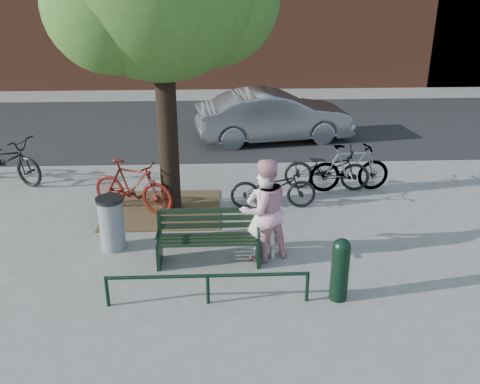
{
  "coord_description": "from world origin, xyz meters",
  "views": [
    {
      "loc": [
        0.19,
        -8.02,
        4.72
      ],
      "look_at": [
        0.58,
        1.0,
        0.89
      ],
      "focal_mm": 40.0,
      "sensor_mm": 36.0,
      "label": 1
    }
  ],
  "objects_px": {
    "park_bench": "(208,236)",
    "person_left": "(264,216)",
    "litter_bin": "(112,223)",
    "person_right": "(264,210)",
    "bicycle_c": "(273,187)",
    "bollard": "(340,267)",
    "parked_car": "(274,116)"
  },
  "relations": [
    {
      "from": "parked_car",
      "to": "person_right",
      "type": "bearing_deg",
      "value": 163.9
    },
    {
      "from": "park_bench",
      "to": "bicycle_c",
      "type": "xyz_separation_m",
      "value": [
        1.33,
        2.14,
        -0.01
      ]
    },
    {
      "from": "litter_bin",
      "to": "parked_car",
      "type": "height_order",
      "value": "parked_car"
    },
    {
      "from": "person_left",
      "to": "litter_bin",
      "type": "bearing_deg",
      "value": -5.81
    },
    {
      "from": "bicycle_c",
      "to": "person_right",
      "type": "bearing_deg",
      "value": 169.46
    },
    {
      "from": "park_bench",
      "to": "person_right",
      "type": "height_order",
      "value": "person_right"
    },
    {
      "from": "person_left",
      "to": "litter_bin",
      "type": "height_order",
      "value": "person_left"
    },
    {
      "from": "person_left",
      "to": "person_right",
      "type": "bearing_deg",
      "value": -0.0
    },
    {
      "from": "person_right",
      "to": "litter_bin",
      "type": "height_order",
      "value": "person_right"
    },
    {
      "from": "person_right",
      "to": "bollard",
      "type": "bearing_deg",
      "value": 105.74
    },
    {
      "from": "person_right",
      "to": "bicycle_c",
      "type": "height_order",
      "value": "person_right"
    },
    {
      "from": "park_bench",
      "to": "parked_car",
      "type": "xyz_separation_m",
      "value": [
        1.81,
        6.86,
        0.25
      ]
    },
    {
      "from": "bollard",
      "to": "parked_car",
      "type": "relative_size",
      "value": 0.23
    },
    {
      "from": "person_left",
      "to": "bicycle_c",
      "type": "height_order",
      "value": "person_left"
    },
    {
      "from": "litter_bin",
      "to": "bicycle_c",
      "type": "xyz_separation_m",
      "value": [
        3.05,
        1.62,
        -0.03
      ]
    },
    {
      "from": "person_left",
      "to": "litter_bin",
      "type": "xyz_separation_m",
      "value": [
        -2.68,
        0.45,
        -0.31
      ]
    },
    {
      "from": "person_right",
      "to": "bicycle_c",
      "type": "relative_size",
      "value": 1.02
    },
    {
      "from": "litter_bin",
      "to": "person_right",
      "type": "bearing_deg",
      "value": -9.54
    },
    {
      "from": "bollard",
      "to": "bicycle_c",
      "type": "relative_size",
      "value": 0.57
    },
    {
      "from": "person_right",
      "to": "bollard",
      "type": "xyz_separation_m",
      "value": [
        1.04,
        -1.3,
        -0.36
      ]
    },
    {
      "from": "park_bench",
      "to": "person_right",
      "type": "relative_size",
      "value": 0.96
    },
    {
      "from": "person_left",
      "to": "park_bench",
      "type": "bearing_deg",
      "value": 8.01
    },
    {
      "from": "park_bench",
      "to": "person_left",
      "type": "height_order",
      "value": "person_left"
    },
    {
      "from": "bicycle_c",
      "to": "park_bench",
      "type": "bearing_deg",
      "value": 148.01
    },
    {
      "from": "park_bench",
      "to": "person_right",
      "type": "distance_m",
      "value": 1.05
    },
    {
      "from": "person_right",
      "to": "litter_bin",
      "type": "bearing_deg",
      "value": -32.45
    },
    {
      "from": "litter_bin",
      "to": "bollard",
      "type": "bearing_deg",
      "value": -25.23
    },
    {
      "from": "person_right",
      "to": "parked_car",
      "type": "xyz_separation_m",
      "value": [
        0.86,
        6.78,
        -0.18
      ]
    },
    {
      "from": "parked_car",
      "to": "park_bench",
      "type": "bearing_deg",
      "value": 156.34
    },
    {
      "from": "bicycle_c",
      "to": "parked_car",
      "type": "relative_size",
      "value": 0.4
    },
    {
      "from": "person_right",
      "to": "bicycle_c",
      "type": "distance_m",
      "value": 2.15
    },
    {
      "from": "park_bench",
      "to": "litter_bin",
      "type": "xyz_separation_m",
      "value": [
        -1.73,
        0.52,
        0.02
      ]
    }
  ]
}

